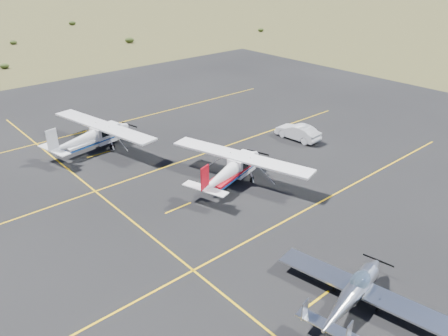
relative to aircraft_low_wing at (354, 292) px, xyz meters
name	(u,v)px	position (x,y,z in m)	size (l,w,h in m)	color
ground	(300,242)	(2.00, 4.78, -0.83)	(1600.00, 1600.00, 0.00)	#383D1C
apron	(219,196)	(2.00, 11.78, -0.83)	(72.00, 72.00, 0.02)	black
aircraft_low_wing	(354,292)	(0.00, 0.00, 0.00)	(5.84, 8.05, 1.74)	silver
aircraft_cessna	(232,169)	(3.77, 12.41, 0.39)	(7.31, 10.78, 2.75)	white
aircraft_plain	(92,136)	(-0.87, 24.31, 0.44)	(7.07, 11.40, 2.88)	silver
sedan	(298,132)	(13.63, 14.85, -0.15)	(1.42, 4.06, 1.34)	silver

